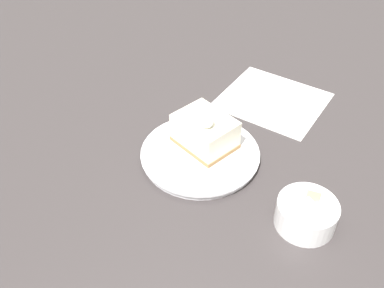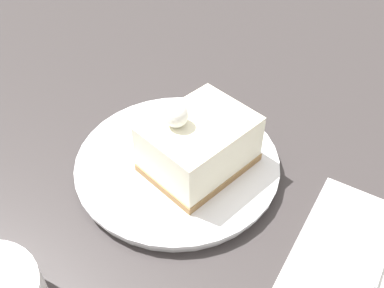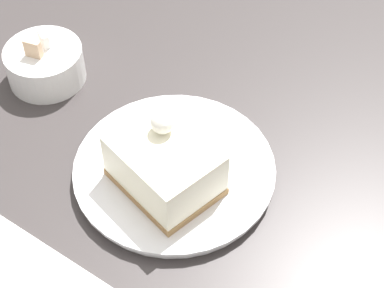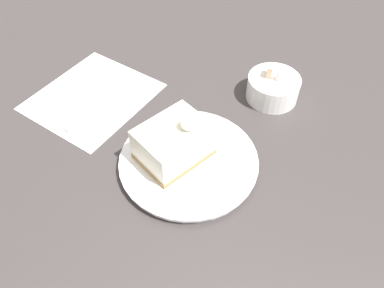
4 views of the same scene
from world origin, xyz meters
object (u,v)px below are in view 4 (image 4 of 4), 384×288
(plate, at_px, (188,161))
(fork, at_px, (88,85))
(knife, at_px, (96,106))
(sugar_bowl, at_px, (273,88))
(cake_slice, at_px, (174,142))

(plate, distance_m, fork, 0.26)
(knife, bearing_deg, sugar_bowl, 39.20)
(plate, relative_size, fork, 1.25)
(plate, relative_size, sugar_bowl, 2.30)
(plate, height_order, cake_slice, cake_slice)
(fork, distance_m, sugar_bowl, 0.34)
(fork, bearing_deg, cake_slice, -12.37)
(sugar_bowl, bearing_deg, plate, -96.89)
(fork, xyz_separation_m, knife, (0.05, -0.03, -0.00))
(fork, distance_m, knife, 0.06)
(fork, relative_size, sugar_bowl, 1.84)
(cake_slice, xyz_separation_m, knife, (-0.19, 0.01, -0.04))
(cake_slice, bearing_deg, fork, -177.92)
(plate, xyz_separation_m, cake_slice, (-0.02, -0.01, 0.04))
(cake_slice, relative_size, knife, 0.66)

